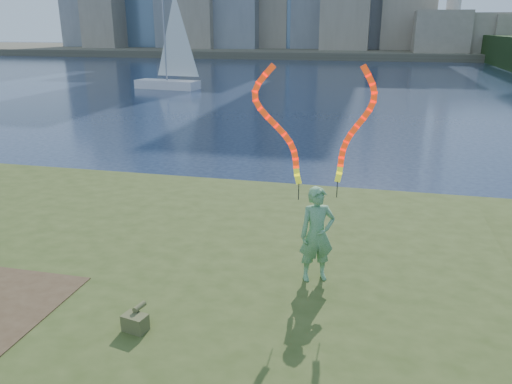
# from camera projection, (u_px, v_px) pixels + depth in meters

# --- Properties ---
(ground) EXTENTS (320.00, 320.00, 0.00)m
(ground) POSITION_uv_depth(u_px,v_px,m) (162.00, 278.00, 10.79)
(ground) COLOR #18243C
(ground) RESTS_ON ground
(grassy_knoll) EXTENTS (20.00, 18.00, 0.80)m
(grassy_knoll) POSITION_uv_depth(u_px,v_px,m) (106.00, 323.00, 8.57)
(grassy_knoll) COLOR #384819
(grassy_knoll) RESTS_ON ground
(far_shore) EXTENTS (320.00, 40.00, 1.20)m
(far_shore) POSITION_uv_depth(u_px,v_px,m) (356.00, 51.00, 98.36)
(far_shore) COLOR #4B4637
(far_shore) RESTS_ON ground
(woman_with_ribbons) EXTENTS (1.93, 0.87, 4.12)m
(woman_with_ribbons) POSITION_uv_depth(u_px,v_px,m) (318.00, 206.00, 8.70)
(woman_with_ribbons) COLOR #15751A
(woman_with_ribbons) RESTS_ON grassy_knoll
(canvas_bag) EXTENTS (0.40, 0.46, 0.35)m
(canvas_bag) POSITION_uv_depth(u_px,v_px,m) (136.00, 321.00, 7.53)
(canvas_bag) COLOR #4B522B
(canvas_bag) RESTS_ON grassy_knoll
(sailboat) EXTENTS (6.11, 2.67, 9.17)m
(sailboat) POSITION_uv_depth(u_px,v_px,m) (170.00, 71.00, 43.32)
(sailboat) COLOR white
(sailboat) RESTS_ON ground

